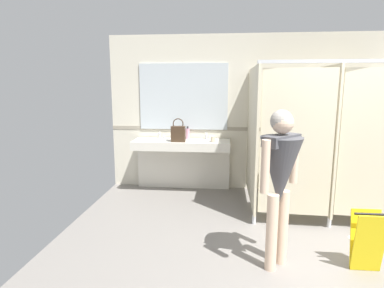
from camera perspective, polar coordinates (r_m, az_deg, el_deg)
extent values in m
cube|color=gray|center=(3.84, 30.50, -19.62)|extent=(7.02, 5.58, 0.10)
cube|color=beige|center=(5.78, 21.29, 4.96)|extent=(7.02, 0.12, 2.62)
cube|color=#9E937F|center=(5.75, 21.29, 2.33)|extent=(7.02, 0.01, 0.06)
cube|color=silver|center=(5.34, -1.87, -0.09)|extent=(1.61, 0.53, 0.14)
cube|color=silver|center=(5.66, -1.54, -4.09)|extent=(1.61, 0.08, 0.74)
cube|color=#ADADA8|center=(5.38, -6.16, 0.14)|extent=(0.42, 0.29, 0.11)
cylinder|color=silver|center=(5.56, -5.75, 1.58)|extent=(0.04, 0.04, 0.11)
cylinder|color=silver|center=(5.50, -5.87, 1.96)|extent=(0.03, 0.11, 0.03)
sphere|color=silver|center=(5.56, -5.01, 1.33)|extent=(0.04, 0.04, 0.04)
cube|color=#ADADA8|center=(5.27, 2.41, -0.01)|extent=(0.42, 0.29, 0.11)
cylinder|color=silver|center=(5.46, 2.55, 1.46)|extent=(0.04, 0.04, 0.11)
cylinder|color=silver|center=(5.40, 2.52, 1.84)|extent=(0.03, 0.11, 0.03)
sphere|color=silver|center=(5.47, 3.28, 1.20)|extent=(0.04, 0.04, 0.04)
cube|color=silver|center=(5.53, -1.54, 8.37)|extent=(1.51, 0.02, 1.11)
cube|color=beige|center=(4.78, 10.62, 1.72)|extent=(0.03, 1.53, 1.92)
cylinder|color=silver|center=(4.38, 10.93, -12.97)|extent=(0.05, 0.05, 0.12)
cube|color=beige|center=(4.95, 21.59, 1.46)|extent=(0.03, 1.53, 1.92)
cylinder|color=silver|center=(4.57, 23.15, -12.65)|extent=(0.05, 0.05, 0.12)
cube|color=beige|center=(4.13, 17.99, 0.07)|extent=(0.87, 0.08, 1.82)
cube|color=beige|center=(4.43, 30.03, -0.16)|extent=(0.87, 0.10, 1.82)
cube|color=#B7BABF|center=(4.21, 25.22, 13.15)|extent=(1.95, 0.04, 0.04)
cylinder|color=beige|center=(3.44, 15.72, -14.03)|extent=(0.11, 0.11, 0.76)
cylinder|color=beige|center=(3.30, 13.94, -15.00)|extent=(0.11, 0.11, 0.76)
cone|color=#47474C|center=(3.17, 15.34, -4.71)|extent=(0.57, 0.57, 0.66)
cube|color=#47474C|center=(3.11, 15.60, 0.65)|extent=(0.40, 0.41, 0.10)
cylinder|color=beige|center=(3.34, 17.68, -2.52)|extent=(0.08, 0.08, 0.49)
cylinder|color=beige|center=(2.96, 12.86, -3.92)|extent=(0.08, 0.08, 0.49)
sphere|color=beige|center=(3.08, 15.75, 3.65)|extent=(0.21, 0.21, 0.21)
sphere|color=#A59E93|center=(3.09, 15.61, 3.94)|extent=(0.21, 0.21, 0.21)
cube|color=#3F2D1E|center=(5.19, -2.46, 1.79)|extent=(0.23, 0.11, 0.25)
torus|color=#3F2D1E|center=(5.17, -2.48, 3.61)|extent=(0.17, 0.02, 0.17)
cylinder|color=#D899B2|center=(5.46, -0.79, 1.84)|extent=(0.07, 0.07, 0.18)
cylinder|color=black|center=(5.45, -0.79, 2.95)|extent=(0.03, 0.03, 0.04)
cylinder|color=beige|center=(5.16, 3.73, 0.86)|extent=(0.07, 0.07, 0.10)
cube|color=yellow|center=(3.60, 28.91, -15.24)|extent=(0.28, 0.10, 0.59)
cube|color=yellow|center=(3.68, 28.35, -14.67)|extent=(0.28, 0.10, 0.59)
cylinder|color=black|center=(3.54, 29.02, -10.83)|extent=(0.28, 0.02, 0.02)
cylinder|color=#B7BABF|center=(4.39, 26.80, -14.65)|extent=(0.14, 0.14, 0.01)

